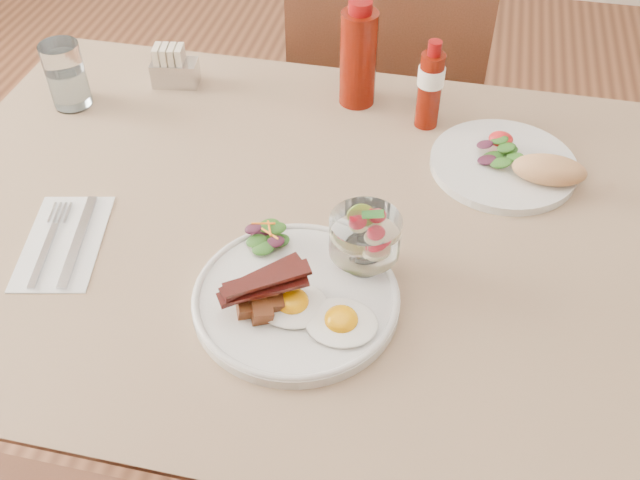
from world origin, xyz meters
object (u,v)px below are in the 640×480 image
ketchup_bottle (358,57)px  water_glass (67,79)px  hot_sauce_bottle (430,86)px  fruit_cup (365,236)px  table (331,262)px  main_plate (296,299)px  second_plate (514,164)px  sugar_caddy (174,69)px  chair_far (387,108)px

ketchup_bottle → water_glass: bearing=-166.7°
hot_sauce_bottle → water_glass: 0.64m
hot_sauce_bottle → fruit_cup: bearing=-97.1°
ketchup_bottle → table: bearing=-86.2°
fruit_cup → water_glass: (-0.59, 0.31, -0.02)m
main_plate → second_plate: bearing=51.3°
main_plate → table: bearing=84.9°
second_plate → sugar_caddy: size_ratio=2.70×
fruit_cup → table: bearing=124.6°
fruit_cup → second_plate: size_ratio=0.40×
fruit_cup → second_plate: bearing=53.6°
second_plate → hot_sauce_bottle: size_ratio=1.53×
second_plate → hot_sauce_bottle: (-0.15, 0.11, 0.06)m
table → water_glass: bearing=158.1°
table → second_plate: (0.26, 0.18, 0.10)m
hot_sauce_bottle → table: bearing=-111.1°
fruit_cup → water_glass: size_ratio=0.83×
table → water_glass: size_ratio=11.12×
table → chair_far: 0.68m
table → main_plate: main_plate is taller
chair_far → sugar_caddy: size_ratio=10.20×
hot_sauce_bottle → sugar_caddy: bearing=176.3°
main_plate → hot_sauce_bottle: size_ratio=1.74×
water_glass → chair_far: bearing=40.4°
main_plate → chair_far: bearing=89.0°
fruit_cup → ketchup_bottle: bearing=101.4°
table → main_plate: bearing=-95.1°
chair_far → second_plate: 0.60m
ketchup_bottle → water_glass: size_ratio=1.62×
chair_far → water_glass: bearing=-139.6°
fruit_cup → hot_sauce_bottle: hot_sauce_bottle is taller
main_plate → second_plate: second_plate is taller
ketchup_bottle → water_glass: ketchup_bottle is taller
main_plate → ketchup_bottle: size_ratio=1.44×
second_plate → ketchup_bottle: bearing=152.0°
main_plate → fruit_cup: bearing=44.1°
chair_far → fruit_cup: bearing=-85.2°
second_plate → hot_sauce_bottle: 0.20m
fruit_cup → ketchup_bottle: size_ratio=0.51×
chair_far → hot_sauce_bottle: (0.11, -0.38, 0.31)m
ketchup_bottle → main_plate: bearing=-89.2°
sugar_caddy → table: bearing=-49.4°
table → main_plate: (-0.02, -0.17, 0.10)m
second_plate → main_plate: bearing=-128.7°
sugar_caddy → ketchup_bottle: bearing=-6.2°
ketchup_bottle → hot_sauce_bottle: ketchup_bottle is taller
second_plate → sugar_caddy: bearing=167.8°
main_plate → fruit_cup: size_ratio=2.83×
chair_far → second_plate: (0.26, -0.48, 0.24)m
fruit_cup → second_plate: fruit_cup is taller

